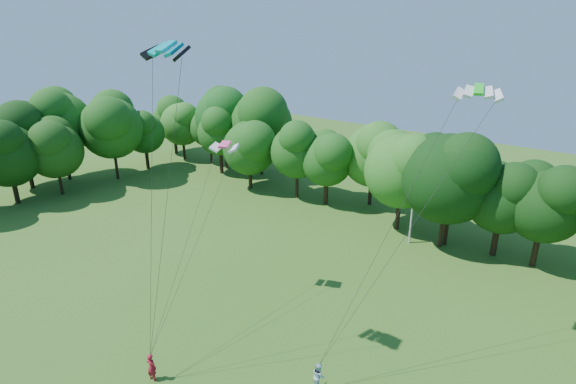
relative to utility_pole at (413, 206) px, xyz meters
The scene contains 9 objects.
utility_pole is the anchor object (origin of this frame).
kite_flyer_left 27.36m from the utility_pole, 98.60° to the right, with size 0.67×0.44×1.85m, color #A31526.
kite_flyer_right 21.76m from the utility_pole, 79.21° to the right, with size 0.83×0.65×1.71m, color #A6C9E6.
kite_teal 28.47m from the utility_pole, 99.70° to the right, with size 2.72×1.46×0.63m.
kite_green 19.63m from the utility_pole, 56.71° to the right, with size 2.69×1.79×0.58m.
kite_pink 20.22m from the utility_pole, 114.00° to the right, with size 2.27×1.75×0.38m.
tree_back_west 33.28m from the utility_pole, 168.92° to the left, with size 9.39×9.39×13.66m.
tree_back_center 5.31m from the utility_pole, 24.41° to the left, with size 9.23×9.23×13.42m.
tree_flank_west 43.09m from the utility_pole, 159.84° to the right, with size 7.44×7.44×10.82m.
Camera 1 is at (16.16, -7.05, 19.84)m, focal length 28.00 mm.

